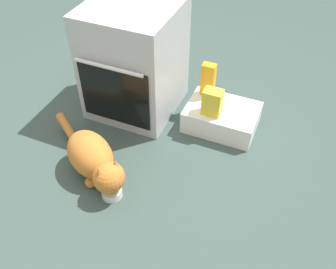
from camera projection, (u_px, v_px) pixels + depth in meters
name	position (u px, v px, depth m)	size (l,w,h in m)	color
ground	(113.00, 146.00, 2.45)	(8.00, 8.00, 0.00)	#384C47
oven	(134.00, 60.00, 2.51)	(0.57, 0.63, 0.76)	#B7BABF
pantry_cabinet	(222.00, 117.00, 2.54)	(0.47, 0.34, 0.16)	white
food_bowl	(112.00, 192.00, 2.14)	(0.12, 0.12, 0.08)	white
cat	(94.00, 159.00, 2.18)	(0.70, 0.48, 0.26)	#C6752D
snack_bag	(212.00, 102.00, 2.38)	(0.12, 0.09, 0.18)	yellow
juice_carton	(208.00, 80.00, 2.51)	(0.09, 0.06, 0.24)	orange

